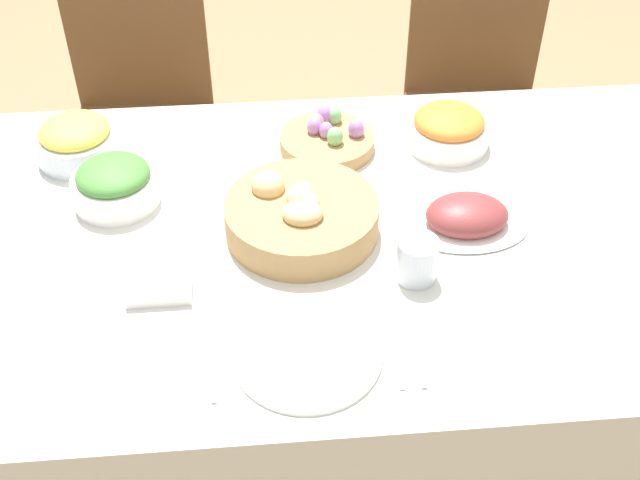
# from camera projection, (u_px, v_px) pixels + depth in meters

# --- Properties ---
(ground_plane) EXTENTS (12.00, 12.00, 0.00)m
(ground_plane) POSITION_uv_depth(u_px,v_px,m) (325.00, 436.00, 2.17)
(ground_plane) COLOR #937551
(dining_table) EXTENTS (1.89, 1.04, 0.73)m
(dining_table) POSITION_uv_depth(u_px,v_px,m) (326.00, 345.00, 1.93)
(dining_table) COLOR silver
(dining_table) RESTS_ON ground
(chair_far_right) EXTENTS (0.44, 0.44, 0.95)m
(chair_far_right) POSITION_uv_depth(u_px,v_px,m) (476.00, 96.00, 2.51)
(chair_far_right) COLOR brown
(chair_far_right) RESTS_ON ground
(chair_far_left) EXTENTS (0.44, 0.44, 0.95)m
(chair_far_left) POSITION_uv_depth(u_px,v_px,m) (140.00, 112.00, 2.44)
(chair_far_left) COLOR brown
(chair_far_left) RESTS_ON ground
(bread_basket) EXTENTS (0.32, 0.32, 0.12)m
(bread_basket) POSITION_uv_depth(u_px,v_px,m) (301.00, 215.00, 1.65)
(bread_basket) COLOR #AD8451
(bread_basket) RESTS_ON dining_table
(egg_basket) EXTENTS (0.22, 0.22, 0.08)m
(egg_basket) POSITION_uv_depth(u_px,v_px,m) (328.00, 138.00, 1.90)
(egg_basket) COLOR #AD8451
(egg_basket) RESTS_ON dining_table
(ham_platter) EXTENTS (0.27, 0.19, 0.07)m
(ham_platter) POSITION_uv_depth(u_px,v_px,m) (467.00, 217.00, 1.68)
(ham_platter) COLOR white
(ham_platter) RESTS_ON dining_table
(green_salad_bowl) EXTENTS (0.19, 0.19, 0.10)m
(green_salad_bowl) POSITION_uv_depth(u_px,v_px,m) (115.00, 184.00, 1.73)
(green_salad_bowl) COLOR white
(green_salad_bowl) RESTS_ON dining_table
(carrot_bowl) EXTENTS (0.20, 0.20, 0.10)m
(carrot_bowl) POSITION_uv_depth(u_px,v_px,m) (448.00, 129.00, 1.89)
(carrot_bowl) COLOR white
(carrot_bowl) RESTS_ON dining_table
(pineapple_bowl) EXTENTS (0.19, 0.19, 0.10)m
(pineapple_bowl) POSITION_uv_depth(u_px,v_px,m) (76.00, 140.00, 1.85)
(pineapple_bowl) COLOR silver
(pineapple_bowl) RESTS_ON dining_table
(dinner_plate) EXTENTS (0.27, 0.27, 0.01)m
(dinner_plate) POSITION_uv_depth(u_px,v_px,m) (307.00, 353.00, 1.42)
(dinner_plate) COLOR white
(dinner_plate) RESTS_ON dining_table
(fork) EXTENTS (0.02, 0.19, 0.00)m
(fork) POSITION_uv_depth(u_px,v_px,m) (216.00, 360.00, 1.41)
(fork) COLOR silver
(fork) RESTS_ON dining_table
(knife) EXTENTS (0.02, 0.19, 0.00)m
(knife) POSITION_uv_depth(u_px,v_px,m) (396.00, 348.00, 1.43)
(knife) COLOR silver
(knife) RESTS_ON dining_table
(spoon) EXTENTS (0.02, 0.19, 0.00)m
(spoon) POSITION_uv_depth(u_px,v_px,m) (413.00, 347.00, 1.44)
(spoon) COLOR silver
(spoon) RESTS_ON dining_table
(drinking_cup) EXTENTS (0.08, 0.08, 0.09)m
(drinking_cup) POSITION_uv_depth(u_px,v_px,m) (417.00, 260.00, 1.55)
(drinking_cup) COLOR silver
(drinking_cup) RESTS_ON dining_table
(butter_dish) EXTENTS (0.12, 0.08, 0.03)m
(butter_dish) POSITION_uv_depth(u_px,v_px,m) (159.00, 288.00, 1.53)
(butter_dish) COLOR white
(butter_dish) RESTS_ON dining_table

